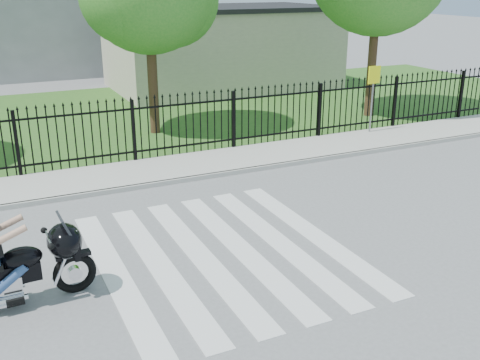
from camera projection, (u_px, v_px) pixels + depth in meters
name	position (u px, v px, depth m)	size (l,w,h in m)	color
ground	(222.00, 253.00, 10.52)	(120.00, 120.00, 0.00)	slate
crosswalk	(222.00, 253.00, 10.51)	(5.00, 5.50, 0.01)	silver
sidewalk	(146.00, 172.00, 14.75)	(40.00, 2.00, 0.12)	#ADAAA3
curb	(157.00, 184.00, 13.90)	(40.00, 0.12, 0.12)	#ADAAA3
grass_strip	(92.00, 118.00, 20.73)	(40.00, 12.00, 0.02)	#285A1F
iron_fence	(134.00, 132.00, 15.32)	(26.00, 0.04, 1.80)	black
building_low	(222.00, 49.00, 26.36)	(10.00, 6.00, 3.50)	beige
building_low_roof	(221.00, 8.00, 25.74)	(10.20, 6.20, 0.20)	black
motorcycle_rider	(0.00, 266.00, 8.53)	(2.71, 0.84, 1.79)	black
traffic_sign	(373.00, 85.00, 17.94)	(0.47, 0.08, 2.14)	gray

